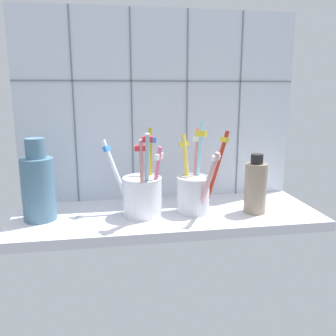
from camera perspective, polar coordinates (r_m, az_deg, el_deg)
The scene contains 6 objects.
counter_slab at distance 76.24cm, azimuth -0.09°, elevation -7.84°, with size 64.00×22.00×2.00cm, color silver.
tile_wall_back at distance 83.50cm, azimuth -1.45°, elevation 9.07°, with size 64.00×2.20×45.00cm.
toothbrush_cup_left at distance 73.02cm, azimuth -4.17°, elevation -4.06°, with size 12.47×10.85×17.81cm.
toothbrush_cup_right at distance 74.89cm, azimuth 4.26°, elevation -3.55°, with size 11.44×11.79×19.10cm.
ceramic_vase at distance 74.63cm, azimuth -20.13°, elevation -2.56°, with size 6.37×6.37×16.43cm.
soap_bottle at distance 76.57cm, azimuth 13.92°, elevation -2.93°, with size 4.62×4.62×12.54cm.
Camera 1 is at (-11.62, -70.55, 27.46)cm, focal length 37.83 mm.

